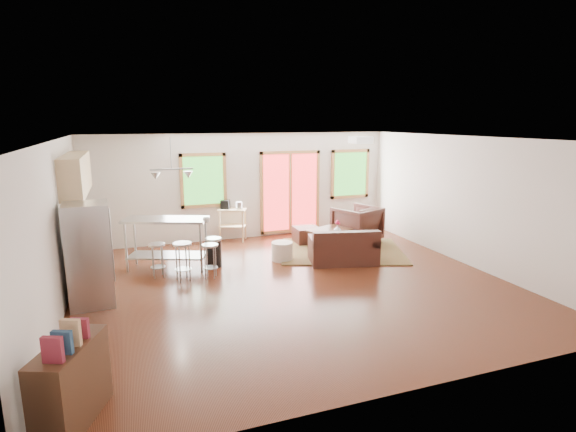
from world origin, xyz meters
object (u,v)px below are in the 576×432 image
object	(u,v)px
coffee_table	(332,231)
refrigerator	(90,255)
ottoman	(307,235)
island	(166,234)
rug	(342,251)
loveseat	(343,249)
armchair	(357,222)
kitchen_cart	(231,213)

from	to	relation	value
coffee_table	refrigerator	size ratio (longest dim) A/B	0.78
ottoman	island	bearing A→B (deg)	-166.02
rug	island	bearing A→B (deg)	178.10
coffee_table	ottoman	distance (m)	0.73
ottoman	island	world-z (taller)	island
loveseat	refrigerator	bearing A→B (deg)	-159.19
loveseat	coffee_table	distance (m)	1.15
armchair	island	size ratio (longest dim) A/B	0.56
coffee_table	kitchen_cart	size ratio (longest dim) A/B	1.28
kitchen_cart	rug	bearing A→B (deg)	-39.78
rug	armchair	size ratio (longest dim) A/B	2.78
kitchen_cart	ottoman	bearing A→B (deg)	-26.11
ottoman	kitchen_cart	bearing A→B (deg)	153.89
rug	coffee_table	xyz separation A→B (m)	(-0.07, 0.38, 0.37)
rug	loveseat	size ratio (longest dim) A/B	1.77
island	refrigerator	bearing A→B (deg)	-131.78
rug	refrigerator	distance (m)	5.32
refrigerator	island	bearing A→B (deg)	45.68
loveseat	refrigerator	xyz separation A→B (m)	(-4.75, -0.58, 0.54)
armchair	ottoman	distance (m)	1.25
coffee_table	island	bearing A→B (deg)	-176.14
ottoman	kitchen_cart	distance (m)	1.90
loveseat	ottoman	bearing A→B (deg)	108.38
armchair	island	distance (m)	4.53
kitchen_cart	refrigerator	bearing A→B (deg)	-133.94
loveseat	island	distance (m)	3.59
rug	island	size ratio (longest dim) A/B	1.55
refrigerator	kitchen_cart	bearing A→B (deg)	43.52
rug	loveseat	world-z (taller)	loveseat
armchair	refrigerator	bearing A→B (deg)	-3.33
coffee_table	ottoman	bearing A→B (deg)	124.91
ottoman	refrigerator	distance (m)	5.18
loveseat	kitchen_cart	bearing A→B (deg)	139.36
coffee_table	island	distance (m)	3.75
loveseat	armchair	xyz separation A→B (m)	(1.04, 1.36, 0.20)
loveseat	armchair	world-z (taller)	armchair
loveseat	ottoman	world-z (taller)	loveseat
coffee_table	refrigerator	xyz separation A→B (m)	(-5.02, -1.69, 0.44)
kitchen_cart	loveseat	bearing A→B (deg)	-54.48
coffee_table	refrigerator	bearing A→B (deg)	-161.34
coffee_table	kitchen_cart	xyz separation A→B (m)	(-2.05, 1.38, 0.30)
island	kitchen_cart	xyz separation A→B (m)	(1.68, 1.64, -0.01)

